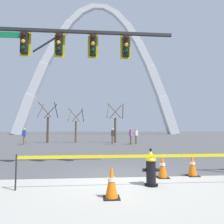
{
  "coord_description": "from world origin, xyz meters",
  "views": [
    {
      "loc": [
        -0.69,
        -6.53,
        1.52
      ],
      "look_at": [
        0.24,
        5.0,
        2.5
      ],
      "focal_mm": 32.31,
      "sensor_mm": 36.0,
      "label": 1
    }
  ],
  "objects_px": {
    "pedestrian_walking_left": "(24,136)",
    "pedestrian_near_trees": "(113,136)",
    "fire_hydrant": "(151,168)",
    "pedestrian_walking_right": "(136,136)",
    "traffic_cone_by_hydrant": "(162,166)",
    "monument_arch": "(98,75)",
    "traffic_cone_curb_edge": "(192,165)",
    "traffic_cone_mid_sidewalk": "(112,182)",
    "traffic_signal_gantry": "(48,59)",
    "pedestrian_standing_center": "(131,136)"
  },
  "relations": [
    {
      "from": "traffic_cone_curb_edge",
      "to": "pedestrian_standing_center",
      "type": "xyz_separation_m",
      "value": [
        0.34,
        13.3,
        0.46
      ]
    },
    {
      "from": "traffic_signal_gantry",
      "to": "pedestrian_walking_left",
      "type": "height_order",
      "value": "traffic_signal_gantry"
    },
    {
      "from": "traffic_signal_gantry",
      "to": "pedestrian_walking_right",
      "type": "height_order",
      "value": "traffic_signal_gantry"
    },
    {
      "from": "traffic_cone_curb_edge",
      "to": "monument_arch",
      "type": "distance_m",
      "value": 55.09
    },
    {
      "from": "pedestrian_walking_left",
      "to": "pedestrian_walking_right",
      "type": "height_order",
      "value": "same"
    },
    {
      "from": "fire_hydrant",
      "to": "pedestrian_standing_center",
      "type": "distance_m",
      "value": 14.42
    },
    {
      "from": "pedestrian_standing_center",
      "to": "pedestrian_walking_right",
      "type": "bearing_deg",
      "value": 52.22
    },
    {
      "from": "traffic_cone_by_hydrant",
      "to": "pedestrian_standing_center",
      "type": "xyz_separation_m",
      "value": [
        1.38,
        13.45,
        0.46
      ]
    },
    {
      "from": "fire_hydrant",
      "to": "monument_arch",
      "type": "xyz_separation_m",
      "value": [
        -0.8,
        53.28,
        17.01
      ]
    },
    {
      "from": "pedestrian_walking_right",
      "to": "pedestrian_near_trees",
      "type": "bearing_deg",
      "value": -167.72
    },
    {
      "from": "pedestrian_walking_left",
      "to": "pedestrian_near_trees",
      "type": "bearing_deg",
      "value": -1.94
    },
    {
      "from": "fire_hydrant",
      "to": "pedestrian_near_trees",
      "type": "height_order",
      "value": "pedestrian_near_trees"
    },
    {
      "from": "fire_hydrant",
      "to": "traffic_cone_mid_sidewalk",
      "type": "bearing_deg",
      "value": -141.54
    },
    {
      "from": "pedestrian_near_trees",
      "to": "pedestrian_walking_right",
      "type": "bearing_deg",
      "value": 12.28
    },
    {
      "from": "traffic_cone_by_hydrant",
      "to": "pedestrian_walking_left",
      "type": "xyz_separation_m",
      "value": [
        -9.04,
        14.11,
        0.46
      ]
    },
    {
      "from": "traffic_cone_mid_sidewalk",
      "to": "traffic_cone_curb_edge",
      "type": "distance_m",
      "value": 3.36
    },
    {
      "from": "monument_arch",
      "to": "pedestrian_walking_left",
      "type": "xyz_separation_m",
      "value": [
        -7.64,
        -38.34,
        -16.66
      ]
    },
    {
      "from": "monument_arch",
      "to": "pedestrian_walking_left",
      "type": "relative_size",
      "value": 30.06
    },
    {
      "from": "fire_hydrant",
      "to": "traffic_cone_curb_edge",
      "type": "distance_m",
      "value": 1.92
    },
    {
      "from": "traffic_cone_curb_edge",
      "to": "traffic_cone_by_hydrant",
      "type": "bearing_deg",
      "value": -171.64
    },
    {
      "from": "pedestrian_near_trees",
      "to": "monument_arch",
      "type": "bearing_deg",
      "value": 91.49
    },
    {
      "from": "pedestrian_walking_left",
      "to": "pedestrian_standing_center",
      "type": "height_order",
      "value": "same"
    },
    {
      "from": "fire_hydrant",
      "to": "pedestrian_walking_right",
      "type": "relative_size",
      "value": 0.62
    },
    {
      "from": "traffic_cone_curb_edge",
      "to": "traffic_signal_gantry",
      "type": "relative_size",
      "value": 0.09
    },
    {
      "from": "pedestrian_walking_right",
      "to": "pedestrian_near_trees",
      "type": "xyz_separation_m",
      "value": [
        -2.48,
        -0.54,
        0.0
      ]
    },
    {
      "from": "traffic_cone_mid_sidewalk",
      "to": "traffic_signal_gantry",
      "type": "bearing_deg",
      "value": 122.05
    },
    {
      "from": "traffic_signal_gantry",
      "to": "monument_arch",
      "type": "bearing_deg",
      "value": 86.99
    },
    {
      "from": "traffic_cone_by_hydrant",
      "to": "pedestrian_walking_right",
      "type": "xyz_separation_m",
      "value": [
        2.09,
        14.36,
        0.46
      ]
    },
    {
      "from": "monument_arch",
      "to": "pedestrian_near_trees",
      "type": "relative_size",
      "value": 30.06
    },
    {
      "from": "fire_hydrant",
      "to": "monument_arch",
      "type": "height_order",
      "value": "monument_arch"
    },
    {
      "from": "monument_arch",
      "to": "pedestrian_walking_right",
      "type": "distance_m",
      "value": 41.72
    },
    {
      "from": "pedestrian_walking_left",
      "to": "pedestrian_near_trees",
      "type": "relative_size",
      "value": 1.0
    },
    {
      "from": "fire_hydrant",
      "to": "monument_arch",
      "type": "bearing_deg",
      "value": 90.86
    },
    {
      "from": "monument_arch",
      "to": "pedestrian_standing_center",
      "type": "relative_size",
      "value": 30.06
    },
    {
      "from": "pedestrian_near_trees",
      "to": "pedestrian_walking_left",
      "type": "bearing_deg",
      "value": 178.06
    },
    {
      "from": "pedestrian_walking_left",
      "to": "pedestrian_near_trees",
      "type": "height_order",
      "value": "same"
    },
    {
      "from": "traffic_cone_by_hydrant",
      "to": "traffic_cone_curb_edge",
      "type": "height_order",
      "value": "same"
    },
    {
      "from": "pedestrian_standing_center",
      "to": "pedestrian_near_trees",
      "type": "xyz_separation_m",
      "value": [
        -1.78,
        0.37,
        0.0
      ]
    },
    {
      "from": "traffic_cone_by_hydrant",
      "to": "pedestrian_walking_left",
      "type": "height_order",
      "value": "pedestrian_walking_left"
    },
    {
      "from": "fire_hydrant",
      "to": "traffic_signal_gantry",
      "type": "xyz_separation_m",
      "value": [
        -3.45,
        2.8,
        3.94
      ]
    },
    {
      "from": "pedestrian_standing_center",
      "to": "pedestrian_walking_left",
      "type": "bearing_deg",
      "value": 176.36
    },
    {
      "from": "traffic_signal_gantry",
      "to": "monument_arch",
      "type": "height_order",
      "value": "monument_arch"
    },
    {
      "from": "fire_hydrant",
      "to": "traffic_cone_by_hydrant",
      "type": "bearing_deg",
      "value": 54.04
    },
    {
      "from": "traffic_cone_by_hydrant",
      "to": "traffic_cone_mid_sidewalk",
      "type": "height_order",
      "value": "same"
    },
    {
      "from": "traffic_cone_mid_sidewalk",
      "to": "fire_hydrant",
      "type": "bearing_deg",
      "value": 38.46
    },
    {
      "from": "traffic_signal_gantry",
      "to": "pedestrian_walking_left",
      "type": "xyz_separation_m",
      "value": [
        -4.99,
        12.14,
        -3.59
      ]
    },
    {
      "from": "traffic_cone_mid_sidewalk",
      "to": "traffic_cone_by_hydrant",
      "type": "bearing_deg",
      "value": 44.88
    },
    {
      "from": "traffic_cone_mid_sidewalk",
      "to": "monument_arch",
      "type": "relative_size",
      "value": 0.02
    },
    {
      "from": "fire_hydrant",
      "to": "monument_arch",
      "type": "distance_m",
      "value": 55.94
    },
    {
      "from": "traffic_cone_mid_sidewalk",
      "to": "pedestrian_near_trees",
      "type": "distance_m",
      "value": 15.61
    }
  ]
}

